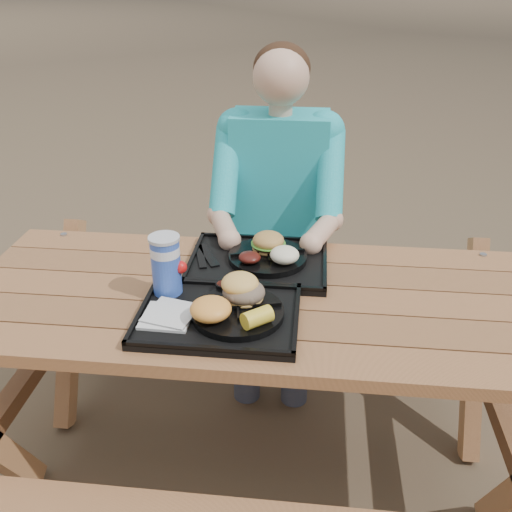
# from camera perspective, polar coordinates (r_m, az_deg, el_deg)

# --- Properties ---
(ground) EXTENTS (60.00, 60.00, 0.00)m
(ground) POSITION_cam_1_polar(r_m,az_deg,el_deg) (2.22, 0.00, -20.51)
(ground) COLOR #999999
(ground) RESTS_ON ground
(picnic_table) EXTENTS (1.80, 1.49, 0.75)m
(picnic_table) POSITION_cam_1_polar(r_m,az_deg,el_deg) (1.96, 0.00, -13.18)
(picnic_table) COLOR #999999
(picnic_table) RESTS_ON ground
(tray_near) EXTENTS (0.45, 0.35, 0.02)m
(tray_near) POSITION_cam_1_polar(r_m,az_deg,el_deg) (1.62, -3.73, -6.03)
(tray_near) COLOR black
(tray_near) RESTS_ON picnic_table
(tray_far) EXTENTS (0.45, 0.35, 0.02)m
(tray_far) POSITION_cam_1_polar(r_m,az_deg,el_deg) (1.89, 0.24, -0.73)
(tray_far) COLOR black
(tray_far) RESTS_ON picnic_table
(plate_near) EXTENTS (0.26, 0.26, 0.02)m
(plate_near) POSITION_cam_1_polar(r_m,az_deg,el_deg) (1.60, -1.83, -5.66)
(plate_near) COLOR black
(plate_near) RESTS_ON tray_near
(plate_far) EXTENTS (0.26, 0.26, 0.02)m
(plate_far) POSITION_cam_1_polar(r_m,az_deg,el_deg) (1.88, 1.18, -0.10)
(plate_far) COLOR black
(plate_far) RESTS_ON tray_far
(napkin_stack) EXTENTS (0.14, 0.14, 0.02)m
(napkin_stack) POSITION_cam_1_polar(r_m,az_deg,el_deg) (1.61, -8.88, -5.92)
(napkin_stack) COLOR silver
(napkin_stack) RESTS_ON tray_near
(soda_cup) EXTENTS (0.09, 0.09, 0.17)m
(soda_cup) POSITION_cam_1_polar(r_m,az_deg,el_deg) (1.69, -8.97, -1.03)
(soda_cup) COLOR #173DAE
(soda_cup) RESTS_ON tray_near
(condiment_bbq) EXTENTS (0.05, 0.05, 0.03)m
(condiment_bbq) POSITION_cam_1_polar(r_m,az_deg,el_deg) (1.71, -3.23, -3.17)
(condiment_bbq) COLOR black
(condiment_bbq) RESTS_ON tray_near
(condiment_mustard) EXTENTS (0.05, 0.05, 0.03)m
(condiment_mustard) POSITION_cam_1_polar(r_m,az_deg,el_deg) (1.70, -1.12, -3.29)
(condiment_mustard) COLOR gold
(condiment_mustard) RESTS_ON tray_near
(sandwich) EXTENTS (0.11, 0.11, 0.12)m
(sandwich) POSITION_cam_1_polar(r_m,az_deg,el_deg) (1.61, -1.24, -2.55)
(sandwich) COLOR #F5B756
(sandwich) RESTS_ON plate_near
(mac_cheese) EXTENTS (0.11, 0.11, 0.06)m
(mac_cheese) POSITION_cam_1_polar(r_m,az_deg,el_deg) (1.55, -4.56, -5.31)
(mac_cheese) COLOR #FFAB43
(mac_cheese) RESTS_ON plate_near
(corn_cob) EXTENTS (0.11, 0.11, 0.05)m
(corn_cob) POSITION_cam_1_polar(r_m,az_deg,el_deg) (1.52, 0.12, -6.15)
(corn_cob) COLOR yellow
(corn_cob) RESTS_ON plate_near
(cutlery_far) EXTENTS (0.10, 0.16, 0.01)m
(cutlery_far) POSITION_cam_1_polar(r_m,az_deg,el_deg) (1.92, -4.81, 0.07)
(cutlery_far) COLOR black
(cutlery_far) RESTS_ON tray_far
(burger) EXTENTS (0.11, 0.11, 0.10)m
(burger) POSITION_cam_1_polar(r_m,az_deg,el_deg) (1.89, 1.25, 1.93)
(burger) COLOR #BA8741
(burger) RESTS_ON plate_far
(baked_beans) EXTENTS (0.07, 0.07, 0.03)m
(baked_beans) POSITION_cam_1_polar(r_m,az_deg,el_deg) (1.83, -0.64, -0.14)
(baked_beans) COLOR #48130E
(baked_beans) RESTS_ON plate_far
(potato_salad) EXTENTS (0.09, 0.09, 0.05)m
(potato_salad) POSITION_cam_1_polar(r_m,az_deg,el_deg) (1.82, 2.88, 0.12)
(potato_salad) COLOR white
(potato_salad) RESTS_ON plate_far
(diner) EXTENTS (0.48, 0.84, 1.28)m
(diner) POSITION_cam_1_polar(r_m,az_deg,el_deg) (2.40, 2.23, 2.51)
(diner) COLOR teal
(diner) RESTS_ON ground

